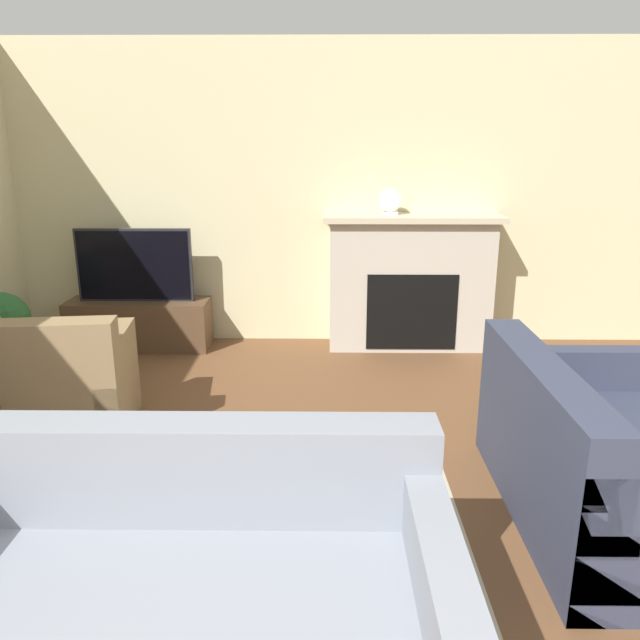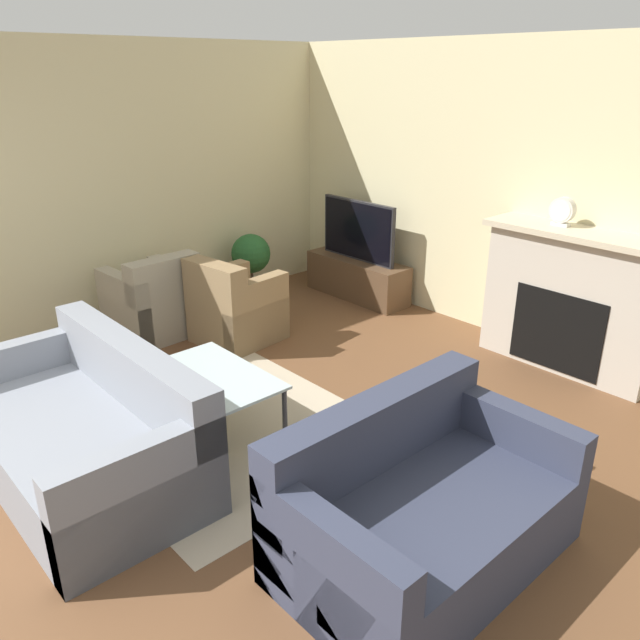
# 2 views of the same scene
# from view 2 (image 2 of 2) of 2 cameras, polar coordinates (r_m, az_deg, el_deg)

# --- Properties ---
(wall_back) EXTENTS (7.83, 0.06, 2.70)m
(wall_back) POSITION_cam_2_polar(r_m,az_deg,el_deg) (6.24, 14.38, 11.45)
(wall_back) COLOR beige
(wall_back) RESTS_ON ground_plane
(wall_left) EXTENTS (0.06, 8.08, 2.70)m
(wall_left) POSITION_cam_2_polar(r_m,az_deg,el_deg) (6.46, -18.67, 11.34)
(wall_left) COLOR beige
(wall_left) RESTS_ON ground_plane
(area_rug) EXTENTS (2.19, 1.84, 0.00)m
(area_rug) POSITION_cam_2_polar(r_m,az_deg,el_deg) (4.67, -8.79, -9.50)
(area_rug) COLOR #B7A88E
(area_rug) RESTS_ON ground_plane
(fireplace) EXTENTS (1.57, 0.47, 1.21)m
(fireplace) POSITION_cam_2_polar(r_m,az_deg,el_deg) (5.66, 22.11, 1.89)
(fireplace) COLOR #BCB2A3
(fireplace) RESTS_ON ground_plane
(tv_stand) EXTENTS (1.27, 0.40, 0.44)m
(tv_stand) POSITION_cam_2_polar(r_m,az_deg,el_deg) (7.07, 3.42, 3.86)
(tv_stand) COLOR brown
(tv_stand) RESTS_ON ground_plane
(tv) EXTENTS (1.03, 0.06, 0.65)m
(tv) POSITION_cam_2_polar(r_m,az_deg,el_deg) (6.92, 3.51, 8.18)
(tv) COLOR #232328
(tv) RESTS_ON tv_stand
(couch_sectional) EXTENTS (1.87, 0.99, 0.82)m
(couch_sectional) POSITION_cam_2_polar(r_m,az_deg,el_deg) (4.25, -20.56, -9.77)
(couch_sectional) COLOR gray
(couch_sectional) RESTS_ON ground_plane
(couch_loveseat) EXTENTS (0.95, 1.54, 0.82)m
(couch_loveseat) POSITION_cam_2_polar(r_m,az_deg,el_deg) (3.44, 9.14, -16.75)
(couch_loveseat) COLOR #33384C
(couch_loveseat) RESTS_ON ground_plane
(armchair_by_window) EXTENTS (0.79, 0.75, 0.82)m
(armchair_by_window) POSITION_cam_2_polar(r_m,az_deg,el_deg) (6.23, -15.01, 1.36)
(armchair_by_window) COLOR #9E937F
(armchair_by_window) RESTS_ON ground_plane
(armchair_accent) EXTENTS (0.75, 0.79, 0.82)m
(armchair_accent) POSITION_cam_2_polar(r_m,az_deg,el_deg) (5.92, -7.78, 0.89)
(armchair_accent) COLOR #8C704C
(armchair_accent) RESTS_ON ground_plane
(coffee_table) EXTENTS (0.99, 0.64, 0.43)m
(coffee_table) POSITION_cam_2_polar(r_m,az_deg,el_deg) (4.45, -9.81, -5.50)
(coffee_table) COLOR #333338
(coffee_table) RESTS_ON ground_plane
(potted_plant) EXTENTS (0.43, 0.43, 0.73)m
(potted_plant) POSITION_cam_2_polar(r_m,az_deg,el_deg) (7.01, -6.31, 5.44)
(potted_plant) COLOR beige
(potted_plant) RESTS_ON ground_plane
(mantel_clock) EXTENTS (0.21, 0.07, 0.24)m
(mantel_clock) POSITION_cam_2_polar(r_m,az_deg,el_deg) (5.57, 21.28, 9.26)
(mantel_clock) COLOR beige
(mantel_clock) RESTS_ON fireplace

